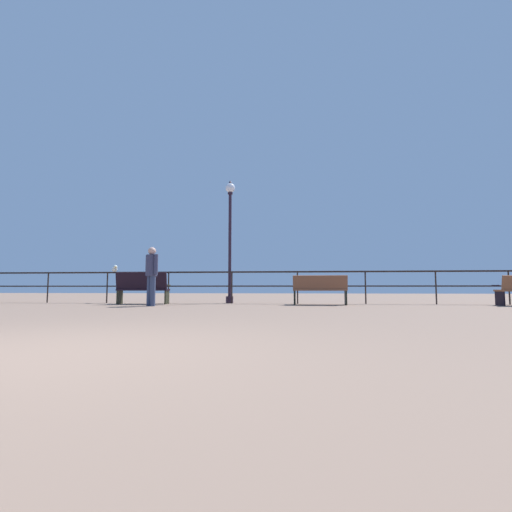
{
  "coord_description": "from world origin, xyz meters",
  "views": [
    {
      "loc": [
        1.95,
        -2.57,
        0.5
      ],
      "look_at": [
        0.83,
        8.74,
        1.47
      ],
      "focal_mm": 26.2,
      "sensor_mm": 36.0,
      "label": 1
    }
  ],
  "objects": [
    {
      "name": "ground_plane",
      "position": [
        0.0,
        0.0,
        0.0
      ],
      "size": [
        60.0,
        60.0,
        0.0
      ],
      "primitive_type": "plane",
      "color": "#856957"
    },
    {
      "name": "pier_railing",
      "position": [
        0.0,
        9.24,
        0.76
      ],
      "size": [
        25.06,
        0.05,
        1.02
      ],
      "color": "black",
      "rests_on": "ground_plane"
    },
    {
      "name": "bench_near_left",
      "position": [
        -2.63,
        8.45,
        0.52
      ],
      "size": [
        1.58,
        0.7,
        0.97
      ],
      "color": "black",
      "rests_on": "ground_plane"
    },
    {
      "name": "bench_near_right",
      "position": [
        2.73,
        8.46,
        0.48
      ],
      "size": [
        1.58,
        0.69,
        0.86
      ],
      "color": "brown",
      "rests_on": "ground_plane"
    },
    {
      "name": "lamppost_center",
      "position": [
        -0.11,
        9.47,
        2.44
      ],
      "size": [
        0.32,
        0.32,
        4.07
      ],
      "color": "#281927",
      "rests_on": "ground_plane"
    },
    {
      "name": "person_by_bench",
      "position": [
        -1.92,
        7.32,
        0.93
      ],
      "size": [
        0.44,
        0.34,
        1.61
      ],
      "color": "#343E5C",
      "rests_on": "ground_plane"
    },
    {
      "name": "seagull_on_rail",
      "position": [
        -3.92,
        9.22,
        1.12
      ],
      "size": [
        0.32,
        0.4,
        0.22
      ],
      "color": "white",
      "rests_on": "pier_railing"
    }
  ]
}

